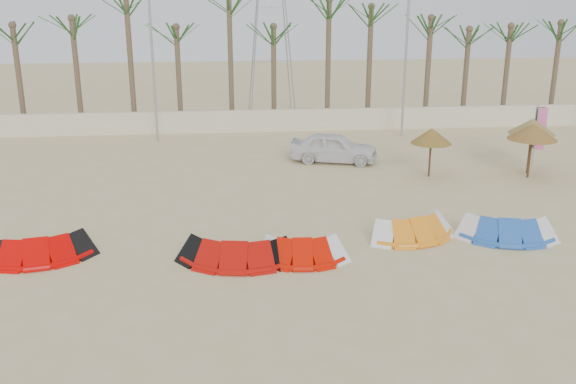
{
  "coord_description": "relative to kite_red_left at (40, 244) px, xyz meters",
  "views": [
    {
      "loc": [
        -2.11,
        -15.71,
        8.32
      ],
      "look_at": [
        0.0,
        6.0,
        1.3
      ],
      "focal_mm": 40.0,
      "sensor_mm": 36.0,
      "label": 1
    }
  ],
  "objects": [
    {
      "name": "pylon",
      "position": [
        9.19,
        23.98,
        -0.42
      ],
      "size": [
        3.0,
        3.0,
        14.0
      ],
      "primitive_type": null,
      "color": "#A5A8AD",
      "rests_on": "ground"
    },
    {
      "name": "palm_line",
      "position": [
        8.86,
        19.48,
        6.03
      ],
      "size": [
        52.0,
        4.0,
        7.7
      ],
      "color": "brown",
      "rests_on": "ground"
    },
    {
      "name": "lamp_c",
      "position": [
        16.23,
        15.98,
        5.35
      ],
      "size": [
        1.25,
        0.14,
        11.0
      ],
      "color": "#A5A8AD",
      "rests_on": "ground"
    },
    {
      "name": "parasol_right",
      "position": [
        19.95,
        7.76,
        1.81
      ],
      "size": [
        2.1,
        2.1,
        2.59
      ],
      "color": "#4C331E",
      "rests_on": "ground"
    },
    {
      "name": "kite_blue",
      "position": [
        15.53,
        0.21,
        -0.0
      ],
      "size": [
        3.55,
        2.2,
        0.9
      ],
      "color": "blue",
      "rests_on": "ground"
    },
    {
      "name": "flag_pink",
      "position": [
        20.8,
        8.69,
        1.41
      ],
      "size": [
        0.44,
        0.17,
        3.08
      ],
      "color": "#A5A8AD",
      "rests_on": "ground"
    },
    {
      "name": "car",
      "position": [
        11.31,
        10.66,
        0.31
      ],
      "size": [
        4.59,
        2.82,
        1.46
      ],
      "primitive_type": "imported",
      "rotation": [
        0.0,
        0.0,
        1.3
      ],
      "color": "white",
      "rests_on": "ground"
    },
    {
      "name": "kite_red_right",
      "position": [
        8.32,
        -0.96,
        -0.0
      ],
      "size": [
        2.98,
        1.67,
        0.9
      ],
      "color": "red",
      "rests_on": "ground"
    },
    {
      "name": "parasol_left",
      "position": [
        15.24,
        7.7,
        1.48
      ],
      "size": [
        1.86,
        1.86,
        2.26
      ],
      "color": "#4C331E",
      "rests_on": "ground"
    },
    {
      "name": "kite_orange",
      "position": [
        12.4,
        0.59,
        -0.0
      ],
      "size": [
        3.48,
        2.31,
        0.9
      ],
      "color": "orange",
      "rests_on": "ground"
    },
    {
      "name": "parasol_mid",
      "position": [
        19.68,
        7.11,
        1.7
      ],
      "size": [
        2.2,
        2.2,
        2.48
      ],
      "color": "#4C331E",
      "rests_on": "ground"
    },
    {
      "name": "kite_red_mid",
      "position": [
        6.27,
        -0.82,
        0.0
      ],
      "size": [
        3.83,
        2.04,
        0.9
      ],
      "color": "#AE0904",
      "rests_on": "ground"
    },
    {
      "name": "flag_green",
      "position": [
        20.82,
        8.95,
        1.39
      ],
      "size": [
        0.45,
        0.04,
        3.05
      ],
      "color": "#A5A8AD",
      "rests_on": "ground"
    },
    {
      "name": "ground",
      "position": [
        8.19,
        -4.02,
        -0.42
      ],
      "size": [
        120.0,
        120.0,
        0.0
      ],
      "primitive_type": "plane",
      "color": "beige",
      "rests_on": "ground"
    },
    {
      "name": "boundary_wall",
      "position": [
        8.19,
        17.98,
        0.23
      ],
      "size": [
        60.0,
        0.3,
        1.3
      ],
      "primitive_type": "cube",
      "color": "beige",
      "rests_on": "ground"
    },
    {
      "name": "kite_red_left",
      "position": [
        0.0,
        0.0,
        0.0
      ],
      "size": [
        3.65,
        2.09,
        0.9
      ],
      "color": "#D50200",
      "rests_on": "ground"
    },
    {
      "name": "lamp_b",
      "position": [
        2.23,
        15.98,
        5.35
      ],
      "size": [
        1.25,
        0.14,
        11.0
      ],
      "color": "#A5A8AD",
      "rests_on": "ground"
    }
  ]
}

